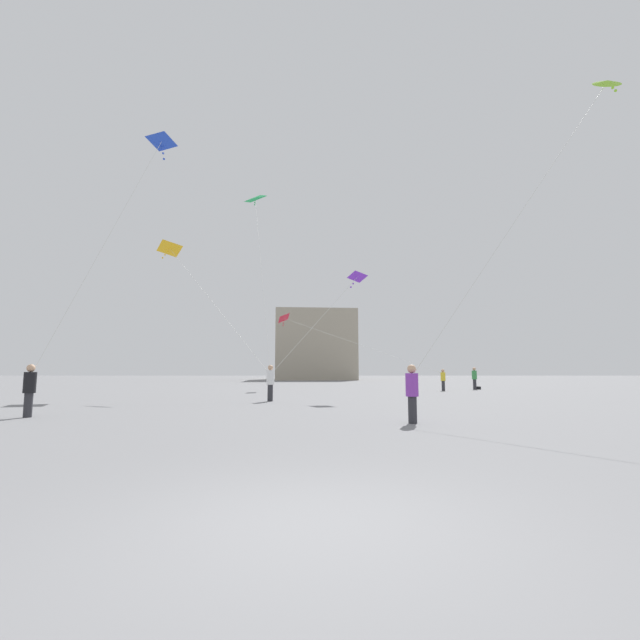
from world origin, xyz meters
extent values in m
plane|color=slate|center=(0.00, 0.00, 0.00)|extent=(300.00, 300.00, 0.00)
cylinder|color=#2D2D33|center=(12.61, 31.73, 0.41)|extent=(0.27, 0.27, 0.81)
cylinder|color=#388C47|center=(12.61, 31.73, 1.17)|extent=(0.39, 0.39, 0.71)
sphere|color=tan|center=(12.61, 31.73, 1.65)|extent=(0.27, 0.27, 0.27)
cylinder|color=#2D2D33|center=(-9.25, 9.96, 0.38)|extent=(0.25, 0.25, 0.77)
cylinder|color=black|center=(-9.25, 9.96, 1.10)|extent=(0.37, 0.37, 0.67)
sphere|color=tan|center=(-9.25, 9.96, 1.56)|extent=(0.25, 0.25, 0.25)
cylinder|color=#2D2D33|center=(-2.37, 17.55, 0.40)|extent=(0.26, 0.26, 0.81)
cylinder|color=white|center=(-2.37, 17.55, 1.16)|extent=(0.39, 0.39, 0.70)
sphere|color=tan|center=(-2.37, 17.55, 1.64)|extent=(0.26, 0.26, 0.26)
cylinder|color=#2D2D33|center=(2.69, 8.34, 0.38)|extent=(0.25, 0.25, 0.75)
cylinder|color=purple|center=(2.69, 8.34, 1.08)|extent=(0.36, 0.36, 0.65)
sphere|color=tan|center=(2.69, 8.34, 1.53)|extent=(0.25, 0.25, 0.25)
cylinder|color=#2D2D33|center=(9.40, 29.32, 0.37)|extent=(0.24, 0.24, 0.74)
cylinder|color=yellow|center=(9.40, 29.32, 1.07)|extent=(0.36, 0.36, 0.65)
sphere|color=tan|center=(9.40, 29.32, 1.51)|extent=(0.24, 0.24, 0.24)
pyramid|color=purple|center=(2.26, 20.78, 6.92)|extent=(1.06, 0.86, 0.48)
sphere|color=purple|center=(2.12, 20.71, 6.69)|extent=(0.10, 0.10, 0.10)
sphere|color=purple|center=(1.99, 20.67, 6.48)|extent=(0.10, 0.10, 0.10)
sphere|color=purple|center=(1.85, 20.62, 6.27)|extent=(0.10, 0.10, 0.10)
cylinder|color=silver|center=(-0.06, 19.15, 4.10)|extent=(4.64, 3.23, 5.61)
pyramid|color=yellow|center=(-9.66, 23.51, 9.39)|extent=(1.88, 1.55, 0.68)
sphere|color=yellow|center=(-9.81, 23.48, 9.15)|extent=(0.10, 0.10, 0.10)
sphere|color=yellow|center=(-9.94, 23.46, 8.94)|extent=(0.10, 0.10, 0.10)
sphere|color=yellow|center=(-10.08, 23.44, 8.73)|extent=(0.10, 0.10, 0.10)
cylinder|color=silver|center=(-6.02, 20.52, 5.33)|extent=(7.32, 5.97, 8.07)
pyramid|color=red|center=(-2.92, 31.48, 5.80)|extent=(1.08, 1.55, 0.63)
sphere|color=red|center=(-2.90, 31.33, 5.57)|extent=(0.10, 0.10, 0.10)
sphere|color=red|center=(-2.90, 31.19, 5.36)|extent=(0.10, 0.10, 0.10)
sphere|color=red|center=(-2.90, 31.05, 5.15)|extent=(0.10, 0.10, 0.10)
cylinder|color=silver|center=(3.25, 30.40, 3.54)|extent=(12.30, 2.17, 4.50)
cone|color=#8CD12D|center=(10.91, 11.13, 12.30)|extent=(1.09, 0.92, 0.79)
sphere|color=#8CD12D|center=(10.91, 10.99, 12.09)|extent=(0.10, 0.10, 0.10)
sphere|color=#8CD12D|center=(10.90, 10.85, 11.88)|extent=(0.10, 0.10, 0.10)
sphere|color=#8CD12D|center=(10.89, 10.71, 11.67)|extent=(0.10, 0.10, 0.10)
cylinder|color=silver|center=(6.80, 9.73, 6.80)|extent=(8.24, 2.81, 11.01)
pyramid|color=blue|center=(-7.28, 15.01, 12.06)|extent=(1.20, 1.07, 0.53)
sphere|color=blue|center=(-7.28, 15.13, 11.82)|extent=(0.10, 0.10, 0.10)
sphere|color=blue|center=(-7.28, 15.27, 11.61)|extent=(0.10, 0.10, 0.10)
sphere|color=blue|center=(-7.28, 15.41, 11.40)|extent=(0.10, 0.10, 0.10)
cylinder|color=silver|center=(-8.26, 12.48, 6.67)|extent=(2.00, 5.05, 10.74)
pyramid|color=green|center=(-4.80, 27.46, 14.36)|extent=(1.83, 1.54, 0.74)
sphere|color=green|center=(-4.78, 27.33, 14.13)|extent=(0.10, 0.10, 0.10)
sphere|color=green|center=(-4.77, 27.19, 13.92)|extent=(0.10, 0.10, 0.10)
sphere|color=green|center=(-4.75, 27.05, 13.71)|extent=(0.10, 0.10, 0.10)
cylinder|color=silver|center=(-3.58, 22.51, 7.82)|extent=(2.44, 9.94, 13.05)
cube|color=#A39984|center=(-1.00, 75.01, 5.94)|extent=(14.73, 16.54, 11.88)
cube|color=black|center=(12.96, 31.83, 0.12)|extent=(0.33, 0.32, 0.24)
camera|label=1|loc=(0.07, -4.34, 1.46)|focal=24.79mm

